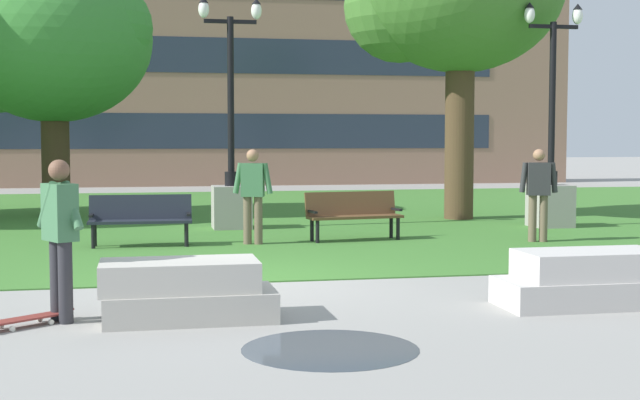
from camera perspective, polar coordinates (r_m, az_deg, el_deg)
name	(u,v)px	position (r m, az deg, el deg)	size (l,w,h in m)	color
ground_plane	(239,284)	(11.93, -5.21, -5.35)	(140.00, 140.00, 0.00)	gray
grass_lawn	(195,217)	(21.82, -8.03, -1.09)	(40.00, 20.00, 0.02)	#3D752D
concrete_block_center	(185,292)	(9.60, -8.61, -5.81)	(1.84, 0.90, 0.64)	#B2ADA3
concrete_block_left	(583,280)	(10.72, 16.51, -4.91)	(1.89, 0.90, 0.64)	#BCB7B2
person_skateboarder	(60,231)	(9.70, -16.29, -1.89)	(0.54, 0.53, 1.71)	#28282D
skateboard	(26,318)	(9.69, -18.30, -7.21)	(0.93, 0.78, 0.14)	maroon
puddle	(330,349)	(8.28, 0.66, -9.50)	(1.64, 1.64, 0.01)	#47515B
park_bench_near_left	(353,212)	(16.70, 2.14, -0.80)	(1.85, 0.77, 0.90)	brown
park_bench_near_right	(141,217)	(16.09, -11.42, -1.06)	(1.82, 0.59, 0.90)	#1E232D
lamp_post_left	(551,181)	(19.77, 14.55, 1.16)	(1.32, 0.80, 4.77)	gray
lamp_post_center	(231,182)	(18.90, -5.69, 1.17)	(1.32, 0.80, 4.84)	gray
tree_near_left	(51,42)	(22.95, -16.85, 9.68)	(5.02, 4.78, 6.36)	#42301E
person_bystander_near_lawn	(538,190)	(16.86, 13.81, 0.65)	(0.68, 0.33, 1.71)	brown
person_bystander_far_lawn	(253,191)	(16.04, -4.33, 0.59)	(0.71, 0.40, 1.71)	brown
building_facade_distant	(233,36)	(36.62, -5.57, 10.38)	(28.71, 1.03, 12.03)	#8E6B56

